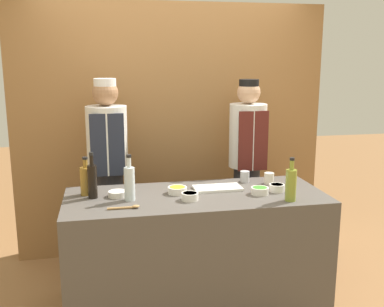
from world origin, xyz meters
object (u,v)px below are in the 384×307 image
(sauce_bowl_red, at_px, (190,196))
(bottle_vinegar, at_px, (86,180))
(cup_steel, at_px, (245,177))
(cup_cream, at_px, (269,178))
(chef_left, at_px, (108,170))
(sauce_bowl_yellow, at_px, (177,190))
(sauce_bowl_orange, at_px, (277,187))
(wooden_spoon, at_px, (127,207))
(bottle_clear, at_px, (129,183))
(bottle_oil, at_px, (291,184))
(cutting_board, at_px, (218,188))
(chef_right, at_px, (247,164))
(sauce_bowl_white, at_px, (117,194))
(sauce_bowl_green, at_px, (260,190))
(bottle_soy, at_px, (92,180))

(sauce_bowl_red, bearing_deg, bottle_vinegar, 159.06)
(cup_steel, height_order, cup_cream, same)
(chef_left, bearing_deg, sauce_bowl_yellow, -52.96)
(sauce_bowl_orange, relative_size, cup_steel, 1.27)
(cup_steel, distance_m, wooden_spoon, 1.10)
(bottle_vinegar, bearing_deg, bottle_clear, -32.42)
(bottle_oil, xyz_separation_m, cup_cream, (0.01, 0.44, -0.08))
(cutting_board, relative_size, cup_cream, 4.04)
(chef_right, bearing_deg, bottle_vinegar, -158.55)
(sauce_bowl_red, bearing_deg, bottle_oil, -12.20)
(sauce_bowl_yellow, distance_m, cutting_board, 0.33)
(sauce_bowl_red, xyz_separation_m, cup_cream, (0.71, 0.29, 0.01))
(cup_steel, distance_m, chef_right, 0.48)
(cup_steel, bearing_deg, sauce_bowl_red, -144.08)
(sauce_bowl_yellow, xyz_separation_m, cup_cream, (0.77, 0.12, 0.02))
(sauce_bowl_white, distance_m, sauce_bowl_green, 1.05)
(sauce_bowl_yellow, relative_size, sauce_bowl_orange, 1.24)
(sauce_bowl_white, relative_size, bottle_soy, 0.39)
(sauce_bowl_green, xyz_separation_m, chef_right, (0.16, 0.80, 0.00))
(sauce_bowl_green, bearing_deg, sauce_bowl_white, 171.97)
(bottle_oil, bearing_deg, cutting_board, 139.37)
(sauce_bowl_white, xyz_separation_m, bottle_oil, (1.20, -0.34, 0.10))
(chef_right, bearing_deg, cup_steel, -110.28)
(cup_cream, bearing_deg, wooden_spoon, -161.17)
(sauce_bowl_red, xyz_separation_m, cup_steel, (0.53, 0.38, 0.01))
(bottle_vinegar, distance_m, chef_left, 0.59)
(cup_cream, height_order, chef_left, chef_left)
(sauce_bowl_yellow, xyz_separation_m, chef_right, (0.76, 0.66, 0.01))
(sauce_bowl_red, distance_m, bottle_soy, 0.71)
(sauce_bowl_orange, bearing_deg, sauce_bowl_yellow, 172.57)
(sauce_bowl_green, bearing_deg, sauce_bowl_red, -175.87)
(bottle_oil, xyz_separation_m, bottle_clear, (-1.12, 0.23, 0.01))
(sauce_bowl_yellow, distance_m, sauce_bowl_green, 0.61)
(wooden_spoon, distance_m, chef_right, 1.48)
(sauce_bowl_red, distance_m, cutting_board, 0.34)
(sauce_bowl_white, bearing_deg, chef_right, 28.45)
(bottle_clear, relative_size, chef_left, 0.19)
(sauce_bowl_red, distance_m, sauce_bowl_orange, 0.69)
(cup_cream, bearing_deg, bottle_oil, -91.11)
(sauce_bowl_yellow, height_order, cup_steel, cup_steel)
(sauce_bowl_white, xyz_separation_m, cutting_board, (0.76, 0.04, -0.01))
(bottle_soy, distance_m, wooden_spoon, 0.39)
(cutting_board, xyz_separation_m, bottle_soy, (-0.94, -0.03, 0.12))
(sauce_bowl_orange, distance_m, chef_left, 1.46)
(sauce_bowl_green, bearing_deg, sauce_bowl_yellow, 166.88)
(cutting_board, relative_size, chef_left, 0.21)
(bottle_vinegar, height_order, cup_cream, bottle_vinegar)
(sauce_bowl_orange, height_order, bottle_soy, bottle_soy)
(sauce_bowl_red, height_order, wooden_spoon, sauce_bowl_red)
(sauce_bowl_yellow, bearing_deg, chef_left, 127.04)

